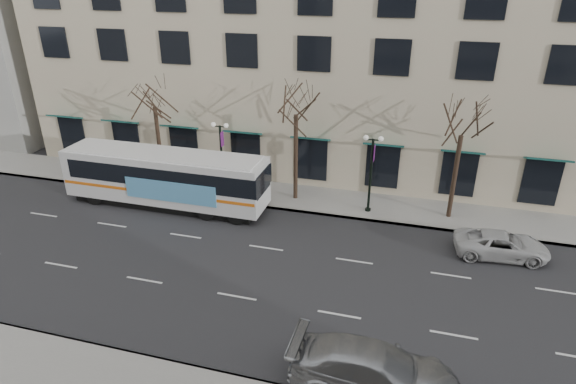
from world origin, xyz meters
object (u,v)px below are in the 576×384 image
(tree_far_mid, at_px, (296,100))
(lamp_post_left, at_px, (222,155))
(tree_far_right, at_px, (464,120))
(white_pickup, at_px, (501,245))
(lamp_post_right, at_px, (371,171))
(silver_car, at_px, (375,371))
(city_bus, at_px, (167,177))
(tree_far_left, at_px, (153,93))

(tree_far_mid, distance_m, lamp_post_left, 6.40)
(tree_far_right, height_order, white_pickup, tree_far_right)
(lamp_post_right, relative_size, silver_car, 0.82)
(tree_far_mid, distance_m, city_bus, 9.77)
(tree_far_mid, relative_size, silver_car, 1.34)
(white_pickup, bearing_deg, city_bus, 82.88)
(city_bus, bearing_deg, lamp_post_right, 10.85)
(silver_car, bearing_deg, lamp_post_right, 8.85)
(tree_far_right, xyz_separation_m, city_bus, (-17.91, -3.00, -4.41))
(lamp_post_right, xyz_separation_m, silver_car, (1.97, -14.40, -2.02))
(city_bus, distance_m, silver_car, 19.15)
(tree_far_mid, height_order, lamp_post_left, tree_far_mid)
(lamp_post_left, bearing_deg, tree_far_mid, 6.85)
(tree_far_mid, bearing_deg, lamp_post_left, -173.15)
(silver_car, distance_m, white_pickup, 12.55)
(tree_far_left, xyz_separation_m, white_pickup, (22.62, -3.80, -6.01))
(tree_far_right, relative_size, lamp_post_right, 1.55)
(silver_car, height_order, white_pickup, silver_car)
(silver_car, xyz_separation_m, white_pickup, (5.64, 11.20, -0.24))
(tree_far_mid, xyz_separation_m, white_pickup, (12.62, -3.80, -6.22))
(lamp_post_right, height_order, silver_car, lamp_post_right)
(tree_far_left, xyz_separation_m, city_bus, (2.09, -3.00, -4.69))
(silver_car, bearing_deg, lamp_post_left, 40.79)
(city_bus, xyz_separation_m, silver_car, (14.88, -12.00, -1.08))
(tree_far_mid, relative_size, lamp_post_left, 1.64)
(tree_far_mid, xyz_separation_m, lamp_post_left, (-4.99, -0.60, -3.96))
(lamp_post_right, height_order, city_bus, lamp_post_right)
(city_bus, distance_m, white_pickup, 20.58)
(silver_car, bearing_deg, tree_far_right, -10.33)
(tree_far_mid, height_order, silver_car, tree_far_mid)
(tree_far_left, distance_m, city_bus, 5.95)
(tree_far_left, height_order, tree_far_right, tree_far_left)
(lamp_post_left, bearing_deg, lamp_post_right, 0.00)
(tree_far_left, height_order, silver_car, tree_far_left)
(city_bus, relative_size, silver_car, 2.13)
(tree_far_right, bearing_deg, tree_far_mid, 180.00)
(city_bus, bearing_deg, tree_far_mid, 21.11)
(lamp_post_right, bearing_deg, tree_far_right, 6.85)
(tree_far_left, relative_size, tree_far_mid, 0.98)
(lamp_post_left, bearing_deg, tree_far_left, 173.17)
(tree_far_right, height_order, city_bus, tree_far_right)
(tree_far_mid, relative_size, tree_far_right, 1.06)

